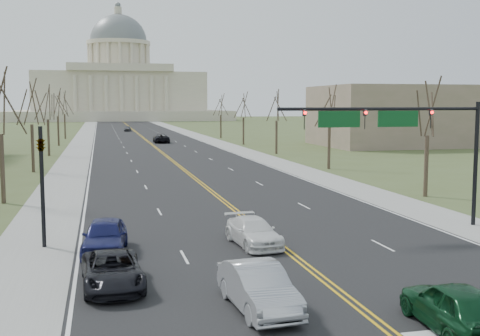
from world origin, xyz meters
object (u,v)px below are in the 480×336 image
car_nb_inner_lead (455,307)px  car_sb_inner_lead (258,287)px  signal_mast (397,128)px  car_far_nb (161,138)px  car_far_sb (128,129)px  car_sb_outer_lead (112,270)px  signal_left (42,173)px  car_sb_outer_second (105,236)px  car_sb_inner_second (253,232)px

car_nb_inner_lead → car_sb_inner_lead: size_ratio=0.98×
signal_mast → car_far_nb: 78.55m
car_far_sb → car_far_nb: bearing=-80.0°
car_far_nb → car_far_sb: car_far_nb is taller
car_nb_inner_lead → car_far_sb: 139.56m
signal_mast → car_sb_outer_lead: bearing=-154.6°
signal_mast → car_sb_inner_lead: (-10.94, -11.20, -4.96)m
signal_left → car_sb_outer_lead: bearing=-67.1°
signal_mast → car_sb_outer_second: signal_mast is taller
signal_left → car_far_nb: bearing=80.2°
car_sb_inner_lead → car_sb_outer_lead: car_sb_inner_lead is taller
car_sb_inner_second → car_far_sb: 126.96m
signal_mast → car_nb_inner_lead: 16.29m
car_nb_inner_lead → car_sb_inner_second: 12.96m
signal_mast → car_sb_outer_second: bearing=-172.9°
car_sb_inner_second → car_sb_outer_second: bearing=174.4°
car_sb_inner_second → car_sb_outer_second: car_sb_outer_second is taller
car_sb_inner_second → car_far_nb: 80.25m
signal_mast → car_far_nb: bearing=93.9°
signal_mast → car_nb_inner_lead: signal_mast is taller
signal_left → car_sb_inner_second: signal_left is taller
signal_mast → car_sb_inner_lead: size_ratio=2.52×
car_far_nb → car_sb_inner_second: bearing=87.8°
car_sb_outer_lead → car_nb_inner_lead: bearing=-37.1°
car_sb_outer_lead → car_sb_inner_second: size_ratio=1.04×
car_sb_outer_second → car_sb_outer_lead: bearing=-82.1°
signal_mast → car_sb_outer_second: (-16.02, -1.99, -4.92)m
signal_mast → car_sb_inner_second: size_ratio=2.59×
car_sb_inner_lead → car_nb_inner_lead: bearing=-35.8°
signal_left → car_far_nb: 79.43m
car_sb_outer_lead → car_far_sb: bearing=84.5°
car_sb_outer_lead → car_sb_outer_second: bearing=89.7°
car_sb_outer_lead → car_sb_outer_second: car_sb_outer_second is taller
signal_left → car_sb_inner_second: (10.20, -1.98, -3.02)m
car_nb_inner_lead → car_far_nb: (0.10, 92.73, -0.01)m
car_sb_outer_lead → car_far_sb: size_ratio=1.19×
car_sb_outer_lead → car_far_sb: (6.52, 132.47, 0.02)m
car_sb_inner_lead → car_sb_outer_lead: 6.10m
car_sb_outer_lead → car_far_nb: car_far_nb is taller
car_far_sb → signal_mast: bearing=-80.5°
car_far_sb → signal_left: bearing=-89.2°
car_sb_inner_lead → signal_left: bearing=121.1°
car_nb_inner_lead → car_sb_outer_lead: size_ratio=0.97×
car_sb_outer_second → car_far_nb: car_sb_outer_second is taller
car_sb_outer_lead → car_far_nb: 86.32m
car_sb_outer_second → signal_left: bearing=151.3°
signal_left → car_sb_outer_lead: 8.67m
car_sb_inner_lead → car_far_sb: size_ratio=1.17×
car_sb_inner_lead → car_sb_inner_second: size_ratio=1.03×
car_nb_inner_lead → car_sb_inner_lead: (-5.45, 3.32, -0.01)m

